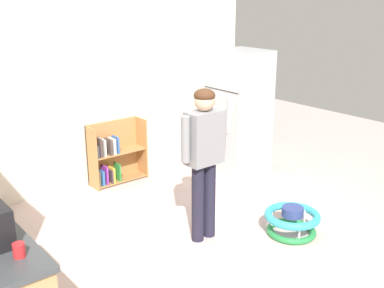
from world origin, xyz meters
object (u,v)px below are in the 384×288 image
(red_cup, at_px, (19,250))
(bookshelf, at_px, (113,156))
(refrigerator, at_px, (239,114))
(standing_person, at_px, (204,151))
(baby_walker, at_px, (292,221))

(red_cup, bearing_deg, bookshelf, 50.19)
(refrigerator, relative_size, bookshelf, 2.09)
(standing_person, bearing_deg, bookshelf, 88.12)
(refrigerator, relative_size, standing_person, 1.09)
(bookshelf, xyz_separation_m, red_cup, (-2.21, -2.65, 0.57))
(refrigerator, bearing_deg, baby_walker, -115.97)
(bookshelf, bearing_deg, refrigerator, -29.09)
(refrigerator, xyz_separation_m, standing_person, (-1.61, -1.12, 0.09))
(refrigerator, xyz_separation_m, baby_walker, (-0.82, -1.68, -0.73))
(refrigerator, xyz_separation_m, bookshelf, (-1.55, 0.86, -0.51))
(refrigerator, bearing_deg, red_cup, -154.49)
(red_cup, bearing_deg, refrigerator, 25.51)
(bookshelf, xyz_separation_m, baby_walker, (0.73, -2.54, -0.22))
(red_cup, bearing_deg, standing_person, 17.31)
(bookshelf, distance_m, baby_walker, 2.65)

